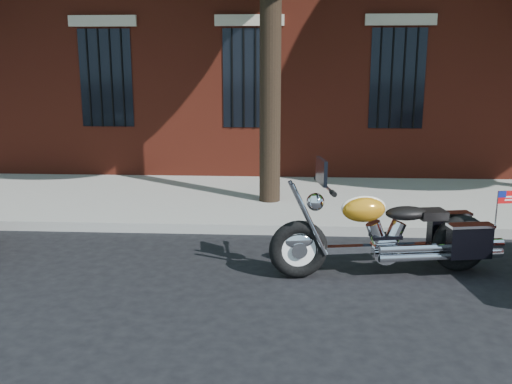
{
  "coord_description": "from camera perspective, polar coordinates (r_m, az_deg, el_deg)",
  "views": [
    {
      "loc": [
        0.84,
        -6.84,
        2.49
      ],
      "look_at": [
        0.38,
        0.8,
        0.77
      ],
      "focal_mm": 40.0,
      "sensor_mm": 36.0,
      "label": 1
    }
  ],
  "objects": [
    {
      "name": "sidewalk",
      "position": [
        10.42,
        -1.31,
        -0.74
      ],
      "size": [
        40.0,
        3.6,
        0.15
      ],
      "primitive_type": "cube",
      "color": "gray",
      "rests_on": "ground"
    },
    {
      "name": "curb",
      "position": [
        8.61,
        -2.33,
        -3.64
      ],
      "size": [
        40.0,
        0.16,
        0.15
      ],
      "primitive_type": "cube",
      "color": "gray",
      "rests_on": "ground"
    },
    {
      "name": "ground",
      "position": [
        7.33,
        -3.4,
        -7.23
      ],
      "size": [
        120.0,
        120.0,
        0.0
      ],
      "primitive_type": "plane",
      "color": "black",
      "rests_on": "ground"
    },
    {
      "name": "motorcycle",
      "position": [
        7.02,
        13.54,
        -4.3
      ],
      "size": [
        2.86,
        1.09,
        1.43
      ],
      "rotation": [
        0.0,
        0.0,
        0.17
      ],
      "color": "black",
      "rests_on": "ground"
    }
  ]
}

